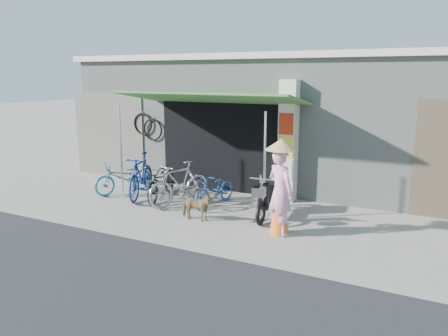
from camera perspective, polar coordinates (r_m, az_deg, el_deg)
The scene contains 14 objects.
ground at distance 9.39m, azimuth -1.68°, elevation -7.24°, with size 80.00×80.00×0.00m, color #9C958D.
road_strip at distance 6.19m, azimuth -23.21°, elevation -18.99°, with size 80.00×6.00×0.01m, color #2F2E31.
bicycle_shop at distance 13.61m, azimuth 8.61°, elevation 6.58°, with size 12.30×5.30×3.66m.
shop_pillar at distance 10.89m, azimuth 8.41°, elevation 3.46°, with size 0.42×0.44×3.00m.
awning at distance 10.74m, azimuth -1.86°, elevation 8.91°, with size 4.60×1.88×2.72m.
neighbour_left at distance 14.01m, azimuth -14.77°, elevation 4.27°, with size 2.60×0.06×2.60m, color #6B665B.
bike_teal at distance 11.92m, azimuth -12.93°, elevation -1.19°, with size 0.58×1.65×0.87m, color #1D7583.
bike_blue at distance 11.40m, azimuth -10.78°, elevation -0.99°, with size 0.54×1.89×1.14m, color navy.
bike_black at distance 11.16m, azimuth -8.12°, elevation -1.75°, with size 0.61×1.76×0.93m, color black.
bike_silver at distance 10.60m, azimuth -5.81°, elevation -2.03°, with size 0.50×1.77×1.06m, color #A4A5A9.
bike_navy at distance 10.51m, azimuth -1.18°, elevation -2.78°, with size 0.54×1.56×0.82m, color navy.
street_dog at distance 9.48m, azimuth -3.73°, elevation -5.08°, with size 0.34×0.74×0.62m, color tan.
moped at distance 9.79m, azimuth 6.04°, elevation -3.66°, with size 0.51×1.79×1.01m.
nun at distance 8.57m, azimuth 7.39°, elevation -2.66°, with size 0.76×0.67×1.92m.
Camera 1 is at (4.25, -7.78, 3.10)m, focal length 35.00 mm.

